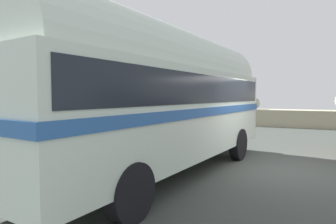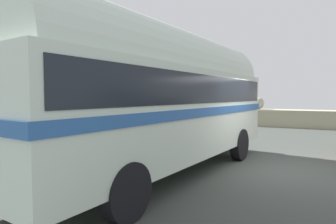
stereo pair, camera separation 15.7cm
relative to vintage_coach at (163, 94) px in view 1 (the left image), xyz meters
name	(u,v)px [view 1 (the left image)]	position (x,y,z in m)	size (l,w,h in m)	color
ground	(280,171)	(2.68, 1.64, -2.04)	(32.00, 26.00, 0.02)	#3A3F3A
breakwater	(295,117)	(2.72, 13.44, -1.41)	(31.36, 1.80, 2.31)	tan
vintage_coach	(163,94)	(0.00, 0.00, 0.00)	(3.43, 8.81, 3.70)	black
second_coach	(69,94)	(-4.88, 1.79, 0.00)	(2.54, 8.61, 3.70)	black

